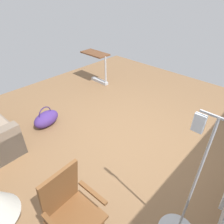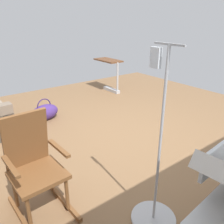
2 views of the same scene
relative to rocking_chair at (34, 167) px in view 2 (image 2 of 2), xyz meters
name	(u,v)px [view 2 (image 2 of 2)]	position (x,y,z in m)	size (l,w,h in m)	color
ground_plane	(125,138)	(0.61, -1.69, -0.50)	(7.12, 7.12, 0.00)	olive
rocking_chair	(34,167)	(0.00, 0.00, 0.00)	(0.78, 0.52, 1.05)	brown
overbed_table	(110,71)	(2.91, -3.08, 0.03)	(0.84, 0.41, 0.84)	#B2B5BA
duffel_bag	(45,112)	(2.13, -0.91, -0.35)	(0.42, 0.61, 0.43)	#472D7A
iv_pole	(154,199)	(-0.83, -0.83, -0.25)	(0.44, 0.44, 1.69)	#B2B5BA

